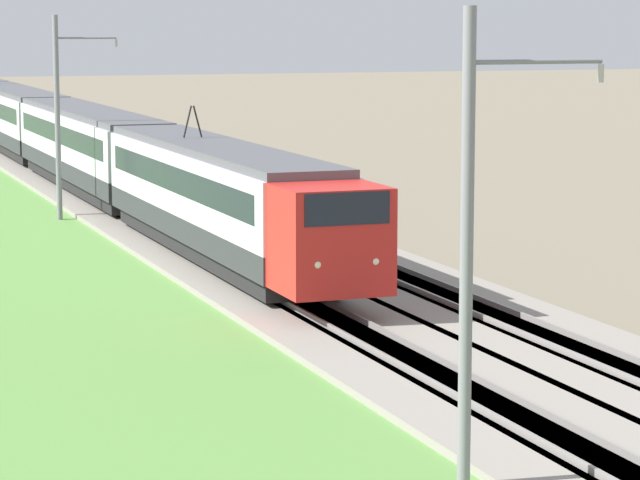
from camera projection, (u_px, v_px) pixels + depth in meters
name	position (u px, v px, depth m)	size (l,w,h in m)	color
ballast_main	(93.00, 196.00, 67.71)	(240.00, 4.40, 0.30)	gray
ballast_adjacent	(183.00, 192.00, 69.10)	(240.00, 4.40, 0.30)	gray
track_main	(93.00, 196.00, 67.71)	(240.00, 1.57, 0.45)	#4C4238
track_adjacent	(183.00, 192.00, 69.10)	(240.00, 1.57, 0.45)	#4C4238
passenger_train	(47.00, 128.00, 78.41)	(86.85, 2.85, 5.09)	red
catenary_mast_near	(470.00, 251.00, 24.57)	(0.22, 2.56, 8.18)	slate
catenary_mast_mid	(59.00, 116.00, 59.31)	(0.22, 2.56, 8.15)	slate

